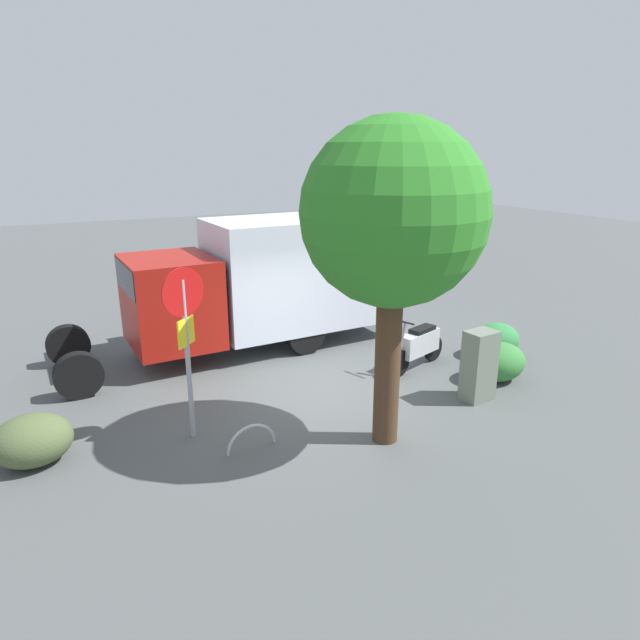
% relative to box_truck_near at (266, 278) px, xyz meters
% --- Properties ---
extents(ground_plane, '(60.00, 60.00, 0.00)m').
position_rel_box_truck_near_xyz_m(ground_plane, '(0.11, 3.10, -1.64)').
color(ground_plane, '#4E5252').
extents(box_truck_near, '(7.94, 2.49, 3.00)m').
position_rel_box_truck_near_xyz_m(box_truck_near, '(0.00, 0.00, 0.00)').
color(box_truck_near, black).
rests_on(box_truck_near, ground).
extents(motorcycle, '(1.75, 0.79, 1.20)m').
position_rel_box_truck_near_xyz_m(motorcycle, '(-2.36, 2.80, -1.12)').
color(motorcycle, black).
rests_on(motorcycle, ground).
extents(stop_sign, '(0.71, 0.33, 2.85)m').
position_rel_box_truck_near_xyz_m(stop_sign, '(2.74, 3.57, 0.25)').
color(stop_sign, '#9E9EA3').
rests_on(stop_sign, ground).
extents(street_tree, '(2.75, 2.75, 5.03)m').
position_rel_box_truck_near_xyz_m(street_tree, '(-0.03, 5.06, 1.96)').
color(street_tree, '#47301E').
rests_on(street_tree, ground).
extents(utility_cabinet, '(0.61, 0.48, 1.35)m').
position_rel_box_truck_near_xyz_m(utility_cabinet, '(-2.41, 4.58, -0.97)').
color(utility_cabinet, slate).
rests_on(utility_cabinet, ground).
extents(bike_rack_hoop, '(0.85, 0.11, 0.85)m').
position_rel_box_truck_near_xyz_m(bike_rack_hoop, '(2.02, 4.37, -1.64)').
color(bike_rack_hoop, '#B7B7BC').
rests_on(bike_rack_hoop, ground).
extents(shrub_near_sign, '(1.15, 0.94, 0.79)m').
position_rel_box_truck_near_xyz_m(shrub_near_sign, '(5.08, 3.30, -1.25)').
color(shrub_near_sign, '#4D5D36').
rests_on(shrub_near_sign, ground).
extents(shrub_mid_verge, '(1.13, 0.92, 0.77)m').
position_rel_box_truck_near_xyz_m(shrub_mid_verge, '(-4.36, 3.02, -1.26)').
color(shrub_mid_verge, '#307C40').
rests_on(shrub_mid_verge, ground).
extents(shrub_by_tree, '(1.16, 0.95, 0.79)m').
position_rel_box_truck_near_xyz_m(shrub_by_tree, '(-3.41, 4.08, -1.25)').
color(shrub_by_tree, '#357A36').
rests_on(shrub_by_tree, ground).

